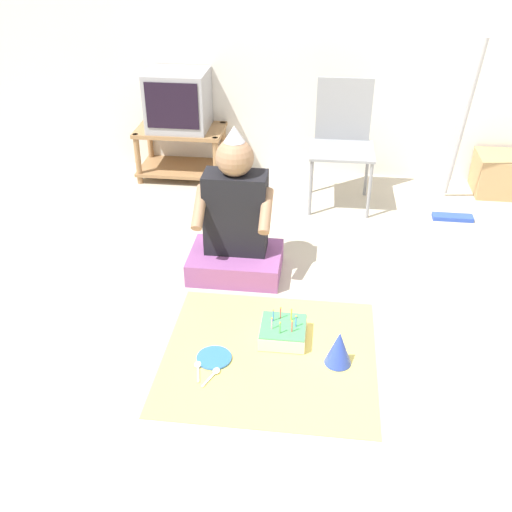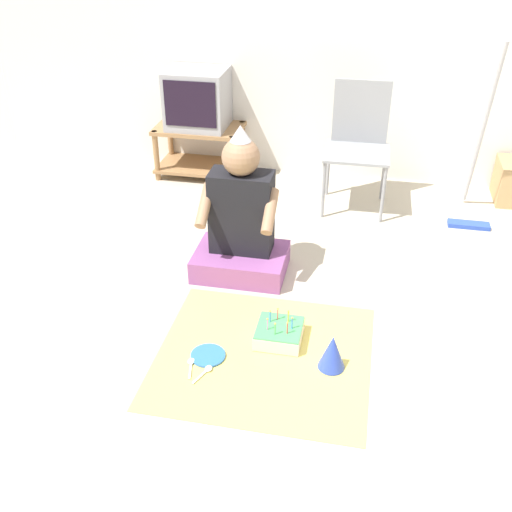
{
  "view_description": "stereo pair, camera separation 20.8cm",
  "coord_description": "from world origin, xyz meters",
  "px_view_note": "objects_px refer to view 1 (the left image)",
  "views": [
    {
      "loc": [
        -0.29,
        -2.43,
        1.98
      ],
      "look_at": [
        -0.62,
        0.22,
        0.35
      ],
      "focal_mm": 42.0,
      "sensor_mm": 36.0,
      "label": 1
    },
    {
      "loc": [
        -0.09,
        -2.4,
        1.98
      ],
      "look_at": [
        -0.62,
        0.22,
        0.35
      ],
      "focal_mm": 42.0,
      "sensor_mm": 36.0,
      "label": 2
    }
  ],
  "objects_px": {
    "cardboard_box_stack": "(505,174)",
    "birthday_cake": "(283,332)",
    "person_seated": "(236,225)",
    "tv": "(178,100)",
    "party_hat_blue": "(339,348)",
    "folding_chair": "(342,135)",
    "paper_plate": "(214,358)",
    "dust_mop": "(459,165)"
  },
  "relations": [
    {
      "from": "tv",
      "to": "dust_mop",
      "type": "bearing_deg",
      "value": -10.88
    },
    {
      "from": "tv",
      "to": "dust_mop",
      "type": "height_order",
      "value": "dust_mop"
    },
    {
      "from": "person_seated",
      "to": "paper_plate",
      "type": "xyz_separation_m",
      "value": [
        0.01,
        -0.82,
        -0.31
      ]
    },
    {
      "from": "cardboard_box_stack",
      "to": "person_seated",
      "type": "bearing_deg",
      "value": -143.95
    },
    {
      "from": "person_seated",
      "to": "tv",
      "type": "bearing_deg",
      "value": 115.42
    },
    {
      "from": "tv",
      "to": "folding_chair",
      "type": "relative_size",
      "value": 0.52
    },
    {
      "from": "dust_mop",
      "to": "folding_chair",
      "type": "bearing_deg",
      "value": 171.65
    },
    {
      "from": "paper_plate",
      "to": "tv",
      "type": "bearing_deg",
      "value": 106.79
    },
    {
      "from": "tv",
      "to": "person_seated",
      "type": "distance_m",
      "value": 1.53
    },
    {
      "from": "tv",
      "to": "paper_plate",
      "type": "bearing_deg",
      "value": -73.21
    },
    {
      "from": "folding_chair",
      "to": "dust_mop",
      "type": "bearing_deg",
      "value": -8.35
    },
    {
      "from": "party_hat_blue",
      "to": "paper_plate",
      "type": "xyz_separation_m",
      "value": [
        -0.61,
        -0.05,
        -0.09
      ]
    },
    {
      "from": "birthday_cake",
      "to": "dust_mop",
      "type": "bearing_deg",
      "value": 55.64
    },
    {
      "from": "birthday_cake",
      "to": "folding_chair",
      "type": "bearing_deg",
      "value": 80.97
    },
    {
      "from": "folding_chair",
      "to": "paper_plate",
      "type": "height_order",
      "value": "folding_chair"
    },
    {
      "from": "paper_plate",
      "to": "dust_mop",
      "type": "bearing_deg",
      "value": 51.73
    },
    {
      "from": "birthday_cake",
      "to": "paper_plate",
      "type": "xyz_separation_m",
      "value": [
        -0.32,
        -0.2,
        -0.04
      ]
    },
    {
      "from": "paper_plate",
      "to": "party_hat_blue",
      "type": "bearing_deg",
      "value": 4.36
    },
    {
      "from": "folding_chair",
      "to": "dust_mop",
      "type": "distance_m",
      "value": 0.83
    },
    {
      "from": "folding_chair",
      "to": "party_hat_blue",
      "type": "xyz_separation_m",
      "value": [
        0.01,
        -1.85,
        -0.4
      ]
    },
    {
      "from": "folding_chair",
      "to": "birthday_cake",
      "type": "bearing_deg",
      "value": -99.03
    },
    {
      "from": "folding_chair",
      "to": "person_seated",
      "type": "height_order",
      "value": "person_seated"
    },
    {
      "from": "cardboard_box_stack",
      "to": "birthday_cake",
      "type": "xyz_separation_m",
      "value": [
        -1.52,
        -1.98,
        -0.1
      ]
    },
    {
      "from": "cardboard_box_stack",
      "to": "birthday_cake",
      "type": "bearing_deg",
      "value": -127.63
    },
    {
      "from": "person_seated",
      "to": "party_hat_blue",
      "type": "relative_size",
      "value": 4.95
    },
    {
      "from": "tv",
      "to": "party_hat_blue",
      "type": "bearing_deg",
      "value": -59.31
    },
    {
      "from": "folding_chair",
      "to": "paper_plate",
      "type": "bearing_deg",
      "value": -107.38
    },
    {
      "from": "party_hat_blue",
      "to": "paper_plate",
      "type": "distance_m",
      "value": 0.62
    },
    {
      "from": "party_hat_blue",
      "to": "folding_chair",
      "type": "bearing_deg",
      "value": 90.4
    },
    {
      "from": "cardboard_box_stack",
      "to": "birthday_cake",
      "type": "distance_m",
      "value": 2.5
    },
    {
      "from": "tv",
      "to": "person_seated",
      "type": "xyz_separation_m",
      "value": [
        0.64,
        -1.35,
        -0.31
      ]
    },
    {
      "from": "party_hat_blue",
      "to": "paper_plate",
      "type": "height_order",
      "value": "party_hat_blue"
    },
    {
      "from": "person_seated",
      "to": "party_hat_blue",
      "type": "height_order",
      "value": "person_seated"
    },
    {
      "from": "party_hat_blue",
      "to": "birthday_cake",
      "type": "bearing_deg",
      "value": 151.4
    },
    {
      "from": "birthday_cake",
      "to": "person_seated",
      "type": "bearing_deg",
      "value": 118.49
    },
    {
      "from": "person_seated",
      "to": "dust_mop",
      "type": "bearing_deg",
      "value": 34.06
    },
    {
      "from": "dust_mop",
      "to": "party_hat_blue",
      "type": "distance_m",
      "value": 1.93
    },
    {
      "from": "cardboard_box_stack",
      "to": "dust_mop",
      "type": "bearing_deg",
      "value": -138.2
    },
    {
      "from": "cardboard_box_stack",
      "to": "person_seated",
      "type": "distance_m",
      "value": 2.31
    },
    {
      "from": "birthday_cake",
      "to": "paper_plate",
      "type": "height_order",
      "value": "birthday_cake"
    },
    {
      "from": "tv",
      "to": "birthday_cake",
      "type": "bearing_deg",
      "value": -63.59
    },
    {
      "from": "cardboard_box_stack",
      "to": "person_seated",
      "type": "height_order",
      "value": "person_seated"
    }
  ]
}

